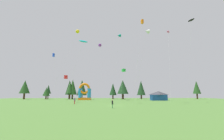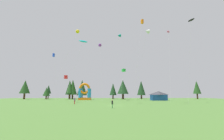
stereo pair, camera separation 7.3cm
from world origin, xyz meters
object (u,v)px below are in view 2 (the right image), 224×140
at_px(kite_pink_parafoil, 168,32).
at_px(kite_yellow_delta, 77,31).
at_px(kite_red_box, 66,77).
at_px(kite_teal_delta, 119,36).
at_px(kite_orange_box, 142,22).
at_px(kite_blue_box, 54,55).
at_px(kite_green_box, 124,70).
at_px(kite_white_delta, 147,31).
at_px(person_far_side, 112,103).
at_px(kite_black_parafoil, 191,20).
at_px(kite_cyan_parafoil, 83,41).
at_px(kite_purple_parafoil, 100,45).
at_px(inflatable_orange_dome, 85,93).
at_px(person_near_camera, 75,100).
at_px(festival_tent, 159,96).

bearing_deg(kite_pink_parafoil, kite_yellow_delta, 167.62).
height_order(kite_red_box, kite_teal_delta, kite_teal_delta).
xyz_separation_m(kite_orange_box, kite_blue_box, (-28.94, 14.07, -6.21)).
distance_m(kite_red_box, kite_green_box, 18.12).
xyz_separation_m(kite_white_delta, kite_blue_box, (-31.91, 7.47, -6.19)).
xyz_separation_m(kite_blue_box, person_far_side, (20.30, -25.24, -15.34)).
distance_m(kite_green_box, kite_black_parafoil, 23.67).
bearing_deg(kite_teal_delta, kite_cyan_parafoil, -122.38).
bearing_deg(kite_blue_box, kite_teal_delta, 6.27).
height_order(kite_white_delta, kite_red_box, kite_white_delta).
bearing_deg(kite_pink_parafoil, kite_green_box, -169.00).
height_order(kite_cyan_parafoil, kite_pink_parafoil, kite_pink_parafoil).
bearing_deg(kite_yellow_delta, kite_red_box, -106.81).
xyz_separation_m(kite_blue_box, kite_purple_parafoil, (16.16, 6.05, 5.70)).
relative_size(kite_white_delta, kite_blue_box, 1.37).
xyz_separation_m(kite_green_box, inflatable_orange_dome, (-14.67, 24.15, -6.61)).
relative_size(person_near_camera, festival_tent, 0.30).
relative_size(kite_yellow_delta, inflatable_orange_dome, 3.59).
bearing_deg(festival_tent, person_near_camera, -143.18).
distance_m(kite_blue_box, kite_pink_parafoil, 40.07).
distance_m(kite_yellow_delta, festival_tent, 40.64).
xyz_separation_m(kite_black_parafoil, kite_purple_parafoil, (-26.70, 20.10, -1.19)).
xyz_separation_m(kite_teal_delta, person_far_side, (-3.31, -27.84, -23.89)).
distance_m(kite_blue_box, inflatable_orange_dome, 21.62).
xyz_separation_m(kite_orange_box, person_near_camera, (-18.21, 1.07, -21.41)).
bearing_deg(kite_cyan_parafoil, kite_purple_parafoil, 80.62).
bearing_deg(festival_tent, kite_yellow_delta, -163.74).
xyz_separation_m(kite_teal_delta, kite_purple_parafoil, (-7.45, 3.46, -2.85)).
xyz_separation_m(kite_teal_delta, person_near_camera, (-12.87, -15.59, -23.75)).
height_order(kite_teal_delta, kite_blue_box, kite_teal_delta).
bearing_deg(kite_blue_box, kite_red_box, -44.53).
xyz_separation_m(kite_yellow_delta, kite_pink_parafoil, (30.80, -6.76, -2.80)).
bearing_deg(kite_black_parafoil, kite_white_delta, 148.99).
height_order(person_far_side, inflatable_orange_dome, inflatable_orange_dome).
distance_m(kite_green_box, kite_blue_box, 26.92).
xyz_separation_m(kite_teal_delta, kite_yellow_delta, (-15.47, -2.99, 0.47)).
bearing_deg(kite_purple_parafoil, kite_teal_delta, -24.89).
height_order(kite_red_box, kite_orange_box, kite_orange_box).
height_order(kite_blue_box, kite_black_parafoil, kite_black_parafoil).
xyz_separation_m(kite_white_delta, person_near_camera, (-21.18, -5.53, -21.39)).
relative_size(kite_green_box, person_far_side, 6.13).
distance_m(kite_green_box, kite_yellow_delta, 24.45).
distance_m(kite_yellow_delta, kite_pink_parafoil, 31.66).
height_order(kite_green_box, festival_tent, kite_green_box).
relative_size(kite_pink_parafoil, person_far_side, 14.37).
xyz_separation_m(kite_red_box, kite_green_box, (17.65, -3.80, 1.64)).
relative_size(kite_orange_box, festival_tent, 3.83).
bearing_deg(kite_red_box, kite_teal_delta, 27.17).
relative_size(kite_red_box, inflatable_orange_dome, 1.14).
relative_size(kite_cyan_parafoil, kite_yellow_delta, 0.66).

